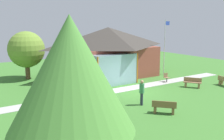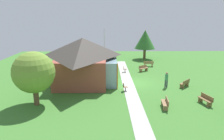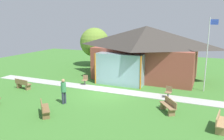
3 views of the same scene
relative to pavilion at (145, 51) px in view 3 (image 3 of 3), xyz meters
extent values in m
plane|color=#3D752D|center=(-1.41, -6.11, -2.64)|extent=(44.00, 44.00, 0.00)
cube|color=brown|center=(0.06, 0.15, -1.10)|extent=(9.29, 5.51, 3.07)
pyramid|color=#38332D|center=(0.06, 0.15, 1.43)|extent=(10.29, 6.51, 1.99)
cube|color=#8CB2BF|center=(-1.33, -3.20, -1.26)|extent=(4.18, 1.20, 2.76)
cylinder|color=orange|center=(-3.42, -3.80, -1.26)|extent=(0.12, 0.12, 2.76)
cylinder|color=orange|center=(0.76, -3.80, -1.26)|extent=(0.12, 0.12, 2.76)
cube|color=#ADADA8|center=(-1.41, -5.11, -2.62)|extent=(23.14, 1.55, 0.03)
cylinder|color=silver|center=(5.59, -2.27, 0.26)|extent=(0.08, 0.08, 5.80)
cube|color=blue|center=(5.89, -2.27, 2.81)|extent=(0.60, 0.02, 0.40)
cube|color=brown|center=(-2.90, -11.17, -2.19)|extent=(1.36, 1.39, 0.06)
cube|color=brown|center=(-3.28, -10.77, -2.44)|extent=(0.40, 0.39, 0.39)
cube|color=brown|center=(-2.52, -11.56, -2.44)|extent=(0.40, 0.39, 0.39)
cube|color=brown|center=(-3.04, -11.30, -1.98)|extent=(1.08, 1.13, 0.36)
cube|color=olive|center=(-8.14, -7.63, -2.19)|extent=(1.54, 0.61, 0.06)
cube|color=olive|center=(-8.69, -7.57, -2.44)|extent=(0.20, 0.42, 0.39)
cube|color=olive|center=(-7.59, -7.69, -2.44)|extent=(0.20, 0.42, 0.39)
cube|color=olive|center=(-8.16, -7.82, -1.98)|extent=(1.50, 0.23, 0.36)
cube|color=#9E7A51|center=(6.66, -9.01, -2.19)|extent=(0.64, 1.55, 0.06)
cube|color=#9E7A51|center=(6.73, -8.46, -2.44)|extent=(0.42, 0.21, 0.39)
cube|color=#9E7A51|center=(6.58, -9.55, -2.44)|extent=(0.42, 0.21, 0.39)
cube|color=#9E7A51|center=(6.47, -8.98, -1.98)|extent=(0.26, 1.49, 0.36)
cube|color=olive|center=(3.70, -7.77, -2.19)|extent=(1.23, 1.47, 0.06)
cube|color=olive|center=(4.02, -8.22, -2.44)|extent=(0.42, 0.36, 0.39)
cube|color=olive|center=(3.38, -7.33, -2.44)|extent=(0.42, 0.36, 0.39)
cube|color=olive|center=(3.85, -7.66, -1.98)|extent=(0.93, 1.25, 0.36)
cube|color=#8C6B4C|center=(3.26, -5.14, -2.20)|extent=(0.48, 0.48, 0.04)
cube|color=#8C6B4C|center=(3.28, -4.94, -1.98)|extent=(0.44, 0.08, 0.40)
cylinder|color=#4C4C51|center=(3.26, -5.14, -2.43)|extent=(0.10, 0.10, 0.42)
cylinder|color=#4C4C51|center=(3.26, -5.14, -2.63)|extent=(0.36, 0.36, 0.02)
cube|color=#8C6B4C|center=(-4.05, -4.63, -2.20)|extent=(0.50, 0.50, 0.04)
cube|color=#8C6B4C|center=(-4.08, -4.43, -1.98)|extent=(0.44, 0.10, 0.40)
cylinder|color=#4C4C51|center=(-4.05, -4.63, -2.43)|extent=(0.10, 0.10, 0.42)
cylinder|color=#4C4C51|center=(-4.05, -4.63, -2.63)|extent=(0.36, 0.36, 0.02)
cylinder|color=#2D3347|center=(-3.06, -9.20, -2.21)|extent=(0.14, 0.14, 0.85)
cylinder|color=#2D3347|center=(-2.99, -9.03, -2.21)|extent=(0.14, 0.14, 0.85)
cylinder|color=#3F8C59|center=(-3.02, -9.12, -1.46)|extent=(0.34, 0.34, 0.65)
sphere|color=tan|center=(-3.02, -9.12, -1.02)|extent=(0.24, 0.24, 0.24)
cylinder|color=brown|center=(-7.32, 3.42, -1.83)|extent=(0.46, 0.46, 1.61)
sphere|color=olive|center=(-7.32, 3.42, 0.31)|extent=(3.55, 3.55, 3.55)
camera|label=1|loc=(-13.99, -22.40, 3.02)|focal=41.73mm
camera|label=2|loc=(-24.31, -2.93, 4.95)|focal=33.35mm
camera|label=3|loc=(5.81, -21.06, 2.90)|focal=36.04mm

